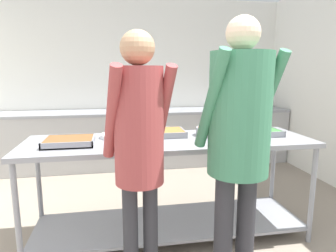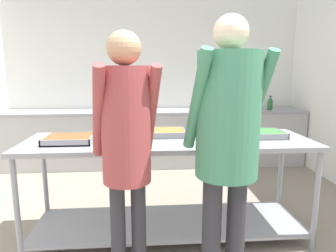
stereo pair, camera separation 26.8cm
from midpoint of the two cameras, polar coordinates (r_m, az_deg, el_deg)
wall_rear at (r=5.05m, az=-1.17°, el=8.55°), size 4.87×0.06×2.65m
back_counter at (r=4.79m, az=-0.87°, el=-2.22°), size 4.71×0.65×0.88m
serving_counter at (r=2.69m, az=3.06°, el=-8.67°), size 2.48×0.76×0.90m
serving_tray_greens at (r=2.59m, az=-15.45°, el=-2.47°), size 0.39×0.33×0.05m
plate_stack at (r=2.73m, az=-7.46°, el=-1.66°), size 0.24×0.24×0.04m
serving_tray_vegetables at (r=2.75m, az=0.89°, el=-1.35°), size 0.49×0.32×0.05m
sauce_pan at (r=2.77m, az=11.11°, el=-1.11°), size 0.41×0.27×0.08m
serving_tray_roast at (r=2.87m, az=19.81°, el=-1.48°), size 0.39×0.31×0.05m
guest_serving_left at (r=1.88m, az=-3.95°, el=-1.97°), size 0.47×0.41×1.73m
guest_serving_right at (r=1.92m, az=15.21°, el=-0.99°), size 0.54×0.43×1.82m
water_bottle at (r=5.08m, az=20.32°, el=4.03°), size 0.08×0.08×0.22m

